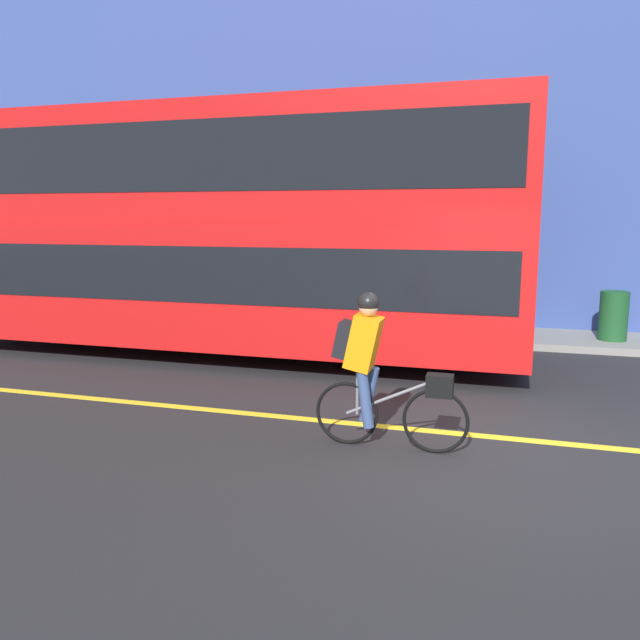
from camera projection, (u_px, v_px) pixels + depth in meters
name	position (u px, v px, depth m)	size (l,w,h in m)	color
ground_plane	(505.00, 448.00, 6.31)	(80.00, 80.00, 0.00)	#232326
road_center_line	(505.00, 438.00, 6.58)	(50.00, 0.14, 0.01)	yellow
sidewalk_curb	(506.00, 337.00, 11.75)	(60.00, 1.68, 0.13)	gray
building_facade	(518.00, 88.00, 11.91)	(60.00, 0.30, 9.48)	#33478C
bus	(223.00, 223.00, 10.31)	(9.81, 2.60, 3.99)	black
cyclist_on_bike	(375.00, 365.00, 6.21)	(1.56, 0.32, 1.58)	black
trash_bin	(613.00, 316.00, 11.08)	(0.48, 0.48, 0.87)	#194C23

